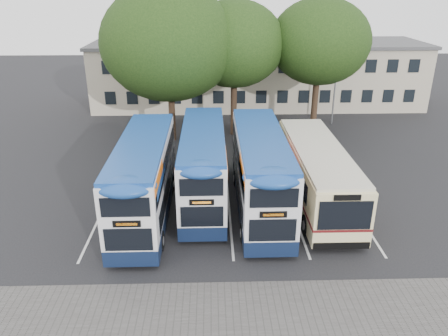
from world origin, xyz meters
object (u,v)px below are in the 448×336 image
tree_right (320,42)px  bus_dd_right (260,169)px  bus_dd_left (144,176)px  tree_left (169,43)px  bus_single (317,170)px  bus_dd_mid (203,163)px  lamp_post (337,66)px  tree_mid (234,44)px

tree_right → bus_dd_right: 15.15m
bus_dd_left → bus_dd_right: size_ratio=0.98×
tree_left → bus_single: 15.03m
bus_dd_right → tree_right: bearing=65.9°
tree_left → bus_dd_mid: 11.92m
lamp_post → bus_dd_mid: 18.33m
bus_dd_mid → bus_single: bearing=-2.4°
bus_dd_mid → bus_single: size_ratio=0.91×
bus_dd_left → bus_single: (9.44, 1.54, -0.48)m
bus_dd_left → bus_single: 9.58m
bus_dd_left → lamp_post: bearing=48.5°
tree_left → bus_dd_right: (5.67, -11.59, -5.12)m
lamp_post → tree_right: bearing=-133.0°
tree_left → tree_mid: 5.05m
tree_mid → bus_dd_right: tree_mid is taller
bus_single → bus_dd_right: bearing=-164.3°
tree_mid → bus_dd_left: (-5.36, -13.45, -4.90)m
tree_right → bus_dd_left: 18.86m
tree_right → bus_dd_left: bearing=-131.2°
tree_mid → tree_right: (6.62, 0.22, 0.12)m
bus_dd_left → bus_dd_mid: bearing=30.6°
lamp_post → bus_dd_mid: bearing=-128.0°
lamp_post → bus_single: bearing=-108.2°
bus_dd_mid → bus_single: (6.38, -0.27, -0.43)m
bus_single → tree_mid: bearing=108.9°
tree_right → bus_single: 13.55m
lamp_post → bus_dd_left: bearing=-131.5°
bus_dd_right → bus_single: size_ratio=0.94×
tree_mid → lamp_post: bearing=16.5°
bus_dd_right → lamp_post: bearing=62.4°
bus_dd_right → bus_single: bus_dd_right is taller
lamp_post → bus_dd_mid: (-11.16, -14.27, -2.80)m
tree_left → bus_dd_left: 13.26m
tree_left → bus_single: (8.97, -10.66, -5.64)m
tree_right → lamp_post: bearing=47.0°
tree_mid → tree_right: tree_right is taller
tree_left → bus_dd_mid: tree_left is taller
tree_left → tree_right: size_ratio=1.10×
tree_mid → tree_left: bearing=-165.7°
bus_dd_mid → tree_right: bearing=53.1°
tree_left → bus_dd_mid: (2.59, -10.40, -5.21)m
lamp_post → bus_dd_right: size_ratio=0.88×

